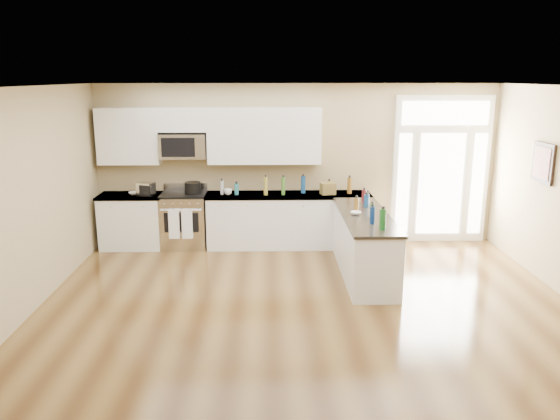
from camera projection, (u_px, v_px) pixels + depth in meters
name	position (u px, v px, depth m)	size (l,w,h in m)	color
ground	(314.00, 346.00, 6.07)	(8.00, 8.00, 0.00)	#4A2F14
room_shell	(317.00, 196.00, 5.66)	(8.00, 8.00, 8.00)	tan
back_cabinet_left	(133.00, 223.00, 9.49)	(1.10, 0.66, 0.94)	white
back_cabinet_right	(289.00, 222.00, 9.54)	(2.85, 0.66, 0.94)	white
peninsula_cabinet	(364.00, 247.00, 8.16)	(0.69, 2.32, 0.94)	white
upper_cabinet_left	(129.00, 136.00, 9.27)	(1.04, 0.33, 0.95)	white
upper_cabinet_right	(264.00, 136.00, 9.32)	(1.94, 0.33, 0.95)	white
upper_cabinet_short	(183.00, 120.00, 9.22)	(0.82, 0.33, 0.40)	white
microwave	(183.00, 146.00, 9.29)	(0.78, 0.41, 0.42)	silver
entry_door	(441.00, 170.00, 9.64)	(1.70, 0.10, 2.60)	white
wall_art_near	(543.00, 163.00, 7.87)	(0.05, 0.58, 0.58)	black
kitchen_range	(184.00, 220.00, 9.49)	(0.77, 0.69, 1.08)	silver
stockpot	(193.00, 187.00, 9.37)	(0.28, 0.28, 0.21)	black
toaster_oven	(146.00, 189.00, 9.26)	(0.26, 0.21, 0.22)	silver
cardboard_box	(328.00, 189.00, 9.37)	(0.24, 0.17, 0.20)	brown
bowl_left	(134.00, 193.00, 9.37)	(0.17, 0.17, 0.04)	white
bowl_peninsula	(356.00, 213.00, 8.00)	(0.15, 0.15, 0.05)	white
cup_counter	(228.00, 192.00, 9.34)	(0.13, 0.13, 0.10)	white
counter_bottles	(324.00, 195.00, 8.72)	(2.40, 2.44, 0.31)	#19591E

